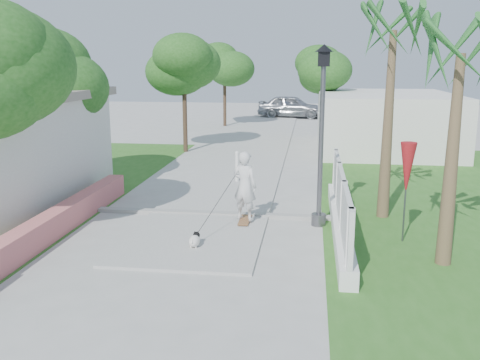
% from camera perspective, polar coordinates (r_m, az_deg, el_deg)
% --- Properties ---
extents(ground, '(90.00, 90.00, 0.00)m').
position_cam_1_polar(ground, '(8.97, -10.76, -14.52)').
color(ground, '#B7B7B2').
rests_on(ground, ground).
extents(path_strip, '(3.20, 36.00, 0.06)m').
position_cam_1_polar(path_strip, '(27.97, 2.09, 4.32)').
color(path_strip, '#B7B7B2').
rests_on(path_strip, ground).
extents(curb, '(6.50, 0.25, 0.10)m').
position_cam_1_polar(curb, '(14.38, -3.31, -3.60)').
color(curb, '#999993').
rests_on(curb, ground).
extents(grass_left, '(8.00, 20.00, 0.01)m').
position_cam_1_polar(grass_left, '(18.74, -23.60, -0.95)').
color(grass_left, '#306921').
rests_on(grass_left, ground).
extents(grass_right, '(8.00, 20.00, 0.01)m').
position_cam_1_polar(grass_right, '(16.65, 22.52, -2.46)').
color(grass_right, '#306921').
rests_on(grass_right, ground).
extents(pink_wall, '(0.45, 8.20, 0.80)m').
position_cam_1_polar(pink_wall, '(13.14, -19.74, -4.72)').
color(pink_wall, '#C36467').
rests_on(pink_wall, ground).
extents(lattice_fence, '(0.35, 7.00, 1.50)m').
position_cam_1_polar(lattice_fence, '(13.06, 10.64, -3.22)').
color(lattice_fence, white).
rests_on(lattice_fence, ground).
extents(building_right, '(6.00, 8.00, 2.60)m').
position_cam_1_polar(building_right, '(25.92, 15.07, 6.07)').
color(building_right, silver).
rests_on(building_right, ground).
extents(street_lamp, '(0.44, 0.44, 4.44)m').
position_cam_1_polar(street_lamp, '(13.16, 8.69, 5.34)').
color(street_lamp, '#59595E').
rests_on(street_lamp, ground).
extents(bollard, '(0.14, 0.14, 1.09)m').
position_cam_1_polar(bollard, '(18.06, -0.33, 1.52)').
color(bollard, white).
rests_on(bollard, ground).
extents(patio_umbrella, '(0.36, 0.36, 2.30)m').
position_cam_1_polar(patio_umbrella, '(12.47, 17.40, 1.06)').
color(patio_umbrella, '#59595E').
rests_on(patio_umbrella, ground).
extents(tree_left_mid, '(3.20, 3.20, 4.85)m').
position_cam_1_polar(tree_left_mid, '(17.98, -19.59, 10.10)').
color(tree_left_mid, '#4C3826').
rests_on(tree_left_mid, ground).
extents(tree_path_left, '(3.40, 3.40, 5.23)m').
position_cam_1_polar(tree_path_left, '(24.20, -5.98, 11.98)').
color(tree_path_left, '#4C3826').
rests_on(tree_path_left, ground).
extents(tree_path_right, '(3.00, 3.00, 4.79)m').
position_cam_1_polar(tree_path_right, '(27.55, 8.96, 11.29)').
color(tree_path_right, '#4C3826').
rests_on(tree_path_right, ground).
extents(tree_path_far, '(3.20, 3.20, 5.17)m').
position_cam_1_polar(tree_path_far, '(33.97, -1.64, 12.21)').
color(tree_path_far, '#4C3826').
rests_on(tree_path_far, ground).
extents(palm_far, '(1.80, 1.80, 5.30)m').
position_cam_1_polar(palm_far, '(14.20, 15.99, 13.86)').
color(palm_far, brown).
rests_on(palm_far, ground).
extents(palm_near, '(1.80, 1.80, 4.70)m').
position_cam_1_polar(palm_near, '(11.10, 22.41, 11.14)').
color(palm_near, brown).
rests_on(palm_near, ground).
extents(skateboarder, '(1.24, 2.31, 1.87)m').
position_cam_1_polar(skateboarder, '(12.90, -1.55, -1.96)').
color(skateboarder, '#97633C').
rests_on(skateboarder, ground).
extents(dog, '(0.25, 0.53, 0.36)m').
position_cam_1_polar(dog, '(11.88, -4.85, -6.41)').
color(dog, white).
rests_on(dog, ground).
extents(parked_car, '(4.99, 2.48, 1.64)m').
position_cam_1_polar(parked_car, '(39.28, 5.51, 7.82)').
color(parked_car, '#9D9FA4').
rests_on(parked_car, ground).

